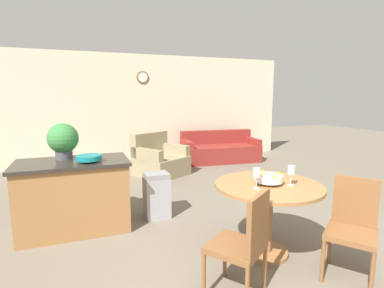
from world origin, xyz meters
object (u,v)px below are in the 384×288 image
at_px(dining_chair_near_left, 244,241).
at_px(potted_plant, 63,140).
at_px(kitchen_island, 74,196).
at_px(dining_chair_near_right, 353,224).
at_px(dining_table, 268,200).
at_px(teal_bowl, 89,158).
at_px(armchair, 159,161).
at_px(wine_glass_left, 257,173).
at_px(fruit_bowl, 269,178).
at_px(couch, 220,151).
at_px(trash_bin, 157,195).
at_px(wine_glass_right, 291,171).

distance_m(dining_chair_near_left, potted_plant, 2.56).
bearing_deg(dining_chair_near_left, kitchen_island, 88.89).
distance_m(dining_chair_near_right, kitchen_island, 3.11).
bearing_deg(dining_table, teal_bowl, 143.92).
bearing_deg(teal_bowl, armchair, 58.04).
relative_size(wine_glass_left, armchair, 0.16).
bearing_deg(kitchen_island, fruit_bowl, -35.76).
xyz_separation_m(wine_glass_left, teal_bowl, (-1.50, 1.32, 0.01)).
height_order(dining_table, potted_plant, potted_plant).
bearing_deg(kitchen_island, potted_plant, 119.55).
xyz_separation_m(dining_table, couch, (1.59, 4.36, -0.33)).
distance_m(teal_bowl, couch, 4.58).
relative_size(dining_chair_near_right, kitchen_island, 0.69).
xyz_separation_m(teal_bowl, armchair, (1.48, 2.38, -0.64)).
xyz_separation_m(fruit_bowl, potted_plant, (-1.99, 1.53, 0.29)).
bearing_deg(kitchen_island, dining_chair_near_left, -55.24).
height_order(fruit_bowl, wine_glass_left, wine_glass_left).
distance_m(wine_glass_left, trash_bin, 1.72).
bearing_deg(trash_bin, dining_chair_near_right, -55.60).
relative_size(fruit_bowl, wine_glass_right, 1.38).
xyz_separation_m(fruit_bowl, wine_glass_left, (-0.20, -0.08, 0.09)).
distance_m(dining_chair_near_left, dining_chair_near_right, 1.11).
bearing_deg(couch, armchair, -152.17).
relative_size(dining_table, teal_bowl, 3.61).
height_order(fruit_bowl, wine_glass_right, wine_glass_right).
bearing_deg(fruit_bowl, couch, 70.00).
xyz_separation_m(couch, armchair, (-1.81, -0.74, 0.02)).
xyz_separation_m(dining_chair_near_right, teal_bowl, (-2.23, 1.83, 0.43)).
distance_m(dining_chair_near_left, trash_bin, 1.94).
relative_size(dining_chair_near_left, armchair, 0.74).
distance_m(dining_table, potted_plant, 2.57).
bearing_deg(wine_glass_left, couch, 68.07).
bearing_deg(trash_bin, teal_bowl, -169.92).
relative_size(wine_glass_right, armchair, 0.16).
height_order(wine_glass_left, couch, wine_glass_left).
height_order(dining_table, couch, dining_table).
bearing_deg(teal_bowl, wine_glass_left, -41.32).
height_order(wine_glass_left, armchair, wine_glass_left).
distance_m(teal_bowl, potted_plant, 0.45).
height_order(wine_glass_right, potted_plant, potted_plant).
distance_m(dining_chair_near_right, teal_bowl, 2.92).
xyz_separation_m(teal_bowl, couch, (3.29, 3.12, -0.67)).
distance_m(wine_glass_left, couch, 4.83).
xyz_separation_m(dining_chair_near_left, potted_plant, (-1.40, 2.05, 0.63)).
bearing_deg(dining_chair_near_left, dining_chair_near_right, -39.48).
distance_m(kitchen_island, armchair, 2.81).
xyz_separation_m(wine_glass_left, potted_plant, (-1.79, 1.61, 0.21)).
bearing_deg(trash_bin, dining_table, -58.96).
xyz_separation_m(dining_table, wine_glass_right, (0.18, -0.12, 0.33)).
xyz_separation_m(dining_table, trash_bin, (-0.84, 1.40, -0.29)).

